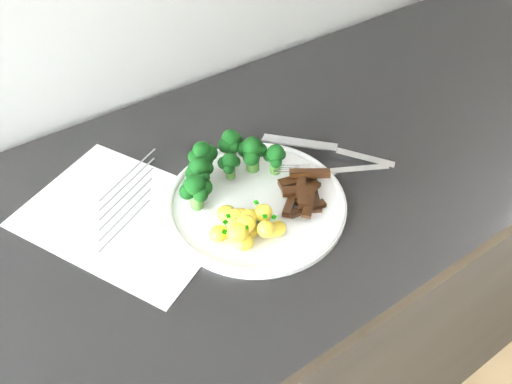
# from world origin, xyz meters

# --- Properties ---
(counter) EXTENTS (2.45, 0.61, 0.92)m
(counter) POSITION_xyz_m (0.03, 1.66, 0.46)
(counter) COLOR black
(counter) RESTS_ON ground
(recipe_paper) EXTENTS (0.33, 0.37, 0.00)m
(recipe_paper) POSITION_xyz_m (-0.10, 1.71, 0.92)
(recipe_paper) COLOR white
(recipe_paper) RESTS_ON counter
(plate) EXTENTS (0.28, 0.28, 0.02)m
(plate) POSITION_xyz_m (0.08, 1.62, 0.93)
(plate) COLOR white
(plate) RESTS_ON counter
(broccoli) EXTENTS (0.19, 0.10, 0.07)m
(broccoli) POSITION_xyz_m (0.06, 1.69, 0.97)
(broccoli) COLOR #376323
(broccoli) RESTS_ON plate
(potatoes) EXTENTS (0.10, 0.10, 0.04)m
(potatoes) POSITION_xyz_m (0.03, 1.57, 0.95)
(potatoes) COLOR #FFED46
(potatoes) RESTS_ON plate
(beef_strips) EXTENTS (0.11, 0.10, 0.03)m
(beef_strips) POSITION_xyz_m (0.14, 1.59, 0.94)
(beef_strips) COLOR black
(beef_strips) RESTS_ON plate
(fork) EXTENTS (0.16, 0.12, 0.02)m
(fork) POSITION_xyz_m (0.22, 1.60, 0.94)
(fork) COLOR silver
(fork) RESTS_ON plate
(knife) EXTENTS (0.16, 0.19, 0.02)m
(knife) POSITION_xyz_m (0.27, 1.63, 0.93)
(knife) COLOR silver
(knife) RESTS_ON plate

